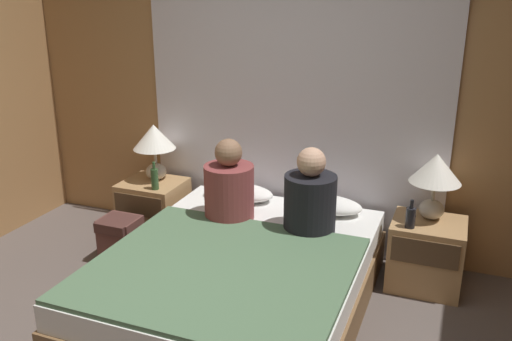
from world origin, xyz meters
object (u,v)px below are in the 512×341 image
Objects in this scene: person_right_in_bed at (310,198)px; pillow_right at (324,204)px; bed at (239,280)px; lamp_left at (154,142)px; pillow_left at (239,192)px; nightstand_right at (426,254)px; lamp_right at (435,174)px; backpack_on_floor at (121,236)px; person_left_in_bed at (229,187)px; beer_bottle_on_right_stand at (411,217)px; nightstand_left at (154,209)px; beer_bottle_on_left_stand at (155,178)px.

pillow_right is at bearing 87.72° from person_right_in_bed.
bed is 4.22× the size of lamp_left.
person_right_in_bed is at bearing -14.53° from lamp_left.
person_right_in_bed is (0.69, -0.36, 0.18)m from pillow_left.
pillow_right is (-0.76, 0.06, 0.24)m from nightstand_right.
backpack_on_floor is at bearing -166.54° from lamp_right.
pillow_right is 0.40m from person_right_in_bed.
lamp_left is 0.83× the size of pillow_left.
bed is at bearing -59.40° from person_left_in_bed.
beer_bottle_on_right_stand reaches higher than nightstand_right.
bed is 10.02× the size of beer_bottle_on_right_stand.
beer_bottle_on_left_stand is at bearing -49.71° from nightstand_left.
nightstand_right is 1.49m from pillow_left.
lamp_left is at bearing 174.35° from beer_bottle_on_right_stand.
beer_bottle_on_right_stand is at bearing -8.11° from pillow_left.
lamp_left is 0.83m from backpack_on_floor.
nightstand_left is at bearing 168.23° from person_right_in_bed.
nightstand_right is 0.83× the size of person_right_in_bed.
pillow_left is 0.98m from backpack_on_floor.
bed is 1.35m from nightstand_left.
nightstand_right is at bearing 12.31° from person_left_in_bed.
person_left_in_bed is (-0.62, -0.36, 0.18)m from pillow_right.
person_right_in_bed is (1.45, -0.38, -0.15)m from lamp_left.
person_right_in_bed is at bearing -154.23° from lamp_right.
backpack_on_floor is (-0.02, -0.46, -0.05)m from nightstand_left.
pillow_right is at bearing -0.68° from lamp_left.
nightstand_left reaches higher than bed.
beer_bottle_on_right_stand is at bearing -5.65° from lamp_left.
nightstand_left is 2.23m from nightstand_right.
person_left_in_bed is (-1.39, -0.38, -0.15)m from lamp_right.
nightstand_right is at bearing 48.35° from beer_bottle_on_right_stand.
pillow_left is 0.80m from person_right_in_bed.
pillow_right reaches higher than nightstand_left.
lamp_left reaches higher than beer_bottle_on_right_stand.
nightstand_left is at bearing 145.70° from bed.
person_left_in_bed is 1.73× the size of backpack_on_floor.
bed is 5.79× the size of backpack_on_floor.
bed is 0.73m from person_right_in_bed.
lamp_left is 0.83× the size of pillow_right.
lamp_left is 0.83m from pillow_left.
pillow_left is 0.95× the size of person_right_in_bed.
bed is 1.52m from lamp_right.
beer_bottle_on_left_stand reaches higher than pillow_right.
pillow_right is (0.70, 0.00, 0.00)m from pillow_left.
person_right_in_bed is (-0.78, -0.38, -0.15)m from lamp_right.
bed is at bearing -143.19° from lamp_right.
pillow_left is 1.64× the size of backpack_on_floor.
person_left_in_bed is (-1.39, -0.30, 0.42)m from nightstand_right.
lamp_right is 0.79× the size of person_left_in_bed.
beer_bottle_on_left_stand is at bearing 68.02° from backpack_on_floor.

